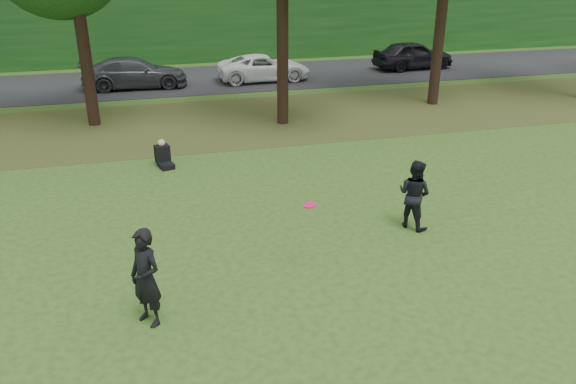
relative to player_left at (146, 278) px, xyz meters
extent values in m
plane|color=#2E4716|center=(1.41, -0.70, -0.92)|extent=(120.00, 120.00, 0.00)
cube|color=#453718|center=(1.41, 12.30, -0.91)|extent=(60.00, 7.00, 0.01)
cube|color=black|center=(1.41, 20.30, -0.91)|extent=(70.00, 7.00, 0.02)
cube|color=#123F14|center=(1.41, 26.30, 1.58)|extent=(70.00, 3.00, 5.00)
imported|color=black|center=(0.00, 0.00, 0.00)|extent=(0.76, 0.79, 1.83)
imported|color=black|center=(6.22, 2.27, -0.07)|extent=(0.98, 1.03, 1.69)
imported|color=#383A3F|center=(0.03, 19.20, -0.18)|extent=(4.94, 2.08, 1.42)
imported|color=silver|center=(6.36, 19.21, -0.25)|extent=(4.69, 2.23, 1.29)
imported|color=black|center=(15.04, 20.10, -0.14)|extent=(4.58, 2.14, 1.52)
cylinder|color=#E21356|center=(3.27, 1.05, 0.53)|extent=(0.32, 0.32, 0.05)
cube|color=black|center=(0.76, 7.81, -0.84)|extent=(0.53, 0.64, 0.16)
cube|color=black|center=(0.68, 8.08, -0.56)|extent=(0.49, 0.44, 0.56)
sphere|color=tan|center=(0.68, 8.08, -0.20)|extent=(0.22, 0.22, 0.22)
cylinder|color=black|center=(-1.59, 13.20, 1.14)|extent=(0.44, 0.44, 4.12)
cylinder|color=black|center=(5.41, 11.60, 1.39)|extent=(0.44, 0.44, 4.62)
cylinder|color=black|center=(12.41, 12.80, 1.31)|extent=(0.44, 0.44, 4.45)
camera|label=1|loc=(0.25, -8.66, 5.21)|focal=35.00mm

